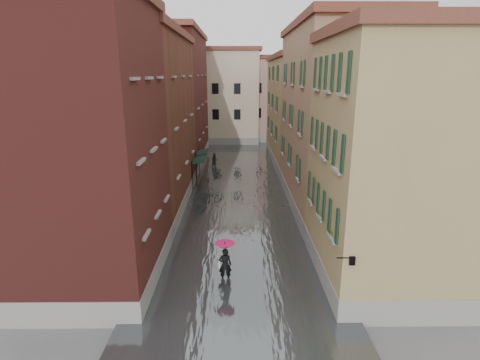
{
  "coord_description": "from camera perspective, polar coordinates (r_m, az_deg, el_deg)",
  "views": [
    {
      "loc": [
        -0.11,
        -19.04,
        9.96
      ],
      "look_at": [
        0.12,
        5.4,
        3.0
      ],
      "focal_mm": 28.0,
      "sensor_mm": 36.0,
      "label": 1
    }
  ],
  "objects": [
    {
      "name": "awning_near",
      "position": [
        33.73,
        -6.27,
        2.97
      ],
      "size": [
        1.09,
        3.19,
        2.8
      ],
      "color": "black",
      "rests_on": "ground"
    },
    {
      "name": "pedestrian_main",
      "position": [
        18.71,
        -2.31,
        -11.82
      ],
      "size": [
        1.0,
        1.0,
        2.06
      ],
      "color": "black",
      "rests_on": "ground"
    },
    {
      "name": "wall_lantern",
      "position": [
        15.43,
        16.6,
        -11.61
      ],
      "size": [
        0.71,
        0.22,
        0.35
      ],
      "color": "black",
      "rests_on": "ground"
    },
    {
      "name": "building_left_far",
      "position": [
        43.69,
        -9.81,
        11.79
      ],
      "size": [
        6.0,
        16.0,
        14.0
      ],
      "primitive_type": "cube",
      "color": "maroon",
      "rests_on": "ground"
    },
    {
      "name": "building_left_mid",
      "position": [
        29.11,
        -14.36,
        8.09
      ],
      "size": [
        6.0,
        14.0,
        12.5
      ],
      "primitive_type": "cube",
      "color": "brown",
      "rests_on": "ground"
    },
    {
      "name": "awning_far",
      "position": [
        36.96,
        -5.78,
        4.11
      ],
      "size": [
        1.09,
        2.78,
        2.8
      ],
      "color": "black",
      "rests_on": "ground"
    },
    {
      "name": "floodwater",
      "position": [
        33.52,
        -0.32,
        -1.21
      ],
      "size": [
        10.0,
        60.0,
        0.2
      ],
      "primitive_type": "cube",
      "color": "#4B5053",
      "rests_on": "ground"
    },
    {
      "name": "ground",
      "position": [
        21.48,
        -0.18,
        -11.72
      ],
      "size": [
        120.0,
        120.0,
        0.0
      ],
      "primitive_type": "plane",
      "color": "#5C5B5E",
      "rests_on": "ground"
    },
    {
      "name": "building_end_pink",
      "position": [
        59.48,
        5.49,
        12.01
      ],
      "size": [
        10.0,
        9.0,
        12.0
      ],
      "primitive_type": "cube",
      "color": "tan",
      "rests_on": "ground"
    },
    {
      "name": "building_right_mid",
      "position": [
        29.13,
        13.76,
        8.63
      ],
      "size": [
        6.0,
        14.0,
        13.0
      ],
      "primitive_type": "cube",
      "color": "#94745A",
      "rests_on": "ground"
    },
    {
      "name": "window_planters",
      "position": [
        18.9,
        12.47,
        -4.45
      ],
      "size": [
        0.59,
        5.57,
        0.84
      ],
      "color": "#9B4532",
      "rests_on": "ground"
    },
    {
      "name": "building_end_cream",
      "position": [
        57.21,
        -3.51,
        12.4
      ],
      "size": [
        12.0,
        9.0,
        13.0
      ],
      "primitive_type": "cube",
      "color": "beige",
      "rests_on": "ground"
    },
    {
      "name": "building_left_near",
      "position": [
        18.7,
        -22.2,
        4.05
      ],
      "size": [
        6.0,
        8.0,
        13.0
      ],
      "primitive_type": "cube",
      "color": "maroon",
      "rests_on": "ground"
    },
    {
      "name": "building_right_far",
      "position": [
        43.82,
        8.95,
        10.2
      ],
      "size": [
        6.0,
        16.0,
        11.5
      ],
      "primitive_type": "cube",
      "color": "#997C4E",
      "rests_on": "ground"
    },
    {
      "name": "pedestrian_far",
      "position": [
        40.7,
        -3.86,
        2.92
      ],
      "size": [
        1.0,
        0.9,
        1.69
      ],
      "primitive_type": "imported",
      "rotation": [
        0.0,
        0.0,
        0.39
      ],
      "color": "#232325",
      "rests_on": "ground"
    },
    {
      "name": "building_right_near",
      "position": [
        18.93,
        21.55,
        1.92
      ],
      "size": [
        6.0,
        8.0,
        11.5
      ],
      "primitive_type": "cube",
      "color": "#997C4E",
      "rests_on": "ground"
    }
  ]
}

